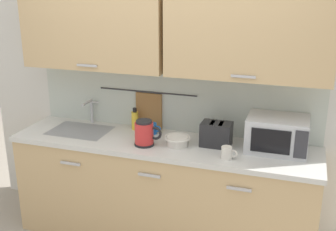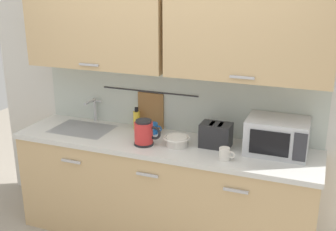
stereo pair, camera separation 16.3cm
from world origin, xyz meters
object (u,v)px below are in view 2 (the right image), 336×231
microwave (277,136)px  electric_kettle (144,133)px  mug_near_sink (153,128)px  toaster (216,135)px  dish_soap_bottle (137,119)px  mug_by_kettle (225,154)px  mixing_bowl (177,140)px

microwave → electric_kettle: (-1.01, -0.22, -0.03)m
mug_near_sink → toaster: toaster is taller
dish_soap_bottle → mug_near_sink: dish_soap_bottle is taller
toaster → mug_by_kettle: (0.13, -0.23, -0.05)m
electric_kettle → mixing_bowl: bearing=16.3°
dish_soap_bottle → toaster: 0.78m
electric_kettle → dish_soap_bottle: size_ratio=1.16×
electric_kettle → toaster: bearing=17.8°
mixing_bowl → toaster: (0.29, 0.10, 0.05)m
mug_near_sink → mug_by_kettle: same height
microwave → mug_by_kettle: microwave is taller
toaster → mug_near_sink: bearing=171.3°
mug_by_kettle → electric_kettle: bearing=175.1°
mixing_bowl → toaster: size_ratio=0.84×
dish_soap_bottle → mixing_bowl: bearing=-27.7°
mug_by_kettle → mixing_bowl: bearing=162.9°
microwave → dish_soap_bottle: (-1.23, 0.10, -0.05)m
microwave → mug_near_sink: microwave is taller
microwave → mug_near_sink: size_ratio=3.83×
electric_kettle → mixing_bowl: size_ratio=1.06×
dish_soap_bottle → mug_by_kettle: dish_soap_bottle is taller
microwave → mug_by_kettle: bearing=-140.0°
dish_soap_bottle → mug_by_kettle: 0.97m
electric_kettle → mug_by_kettle: size_ratio=1.89×
dish_soap_bottle → mixing_bowl: (0.47, -0.25, -0.04)m
dish_soap_bottle → toaster: (0.76, -0.15, 0.01)m
microwave → dish_soap_bottle: 1.23m
dish_soap_bottle → mug_near_sink: 0.20m
mug_near_sink → electric_kettle: bearing=-82.9°
toaster → electric_kettle: bearing=-162.2°
microwave → dish_soap_bottle: microwave is taller
mixing_bowl → mug_by_kettle: size_ratio=1.78×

